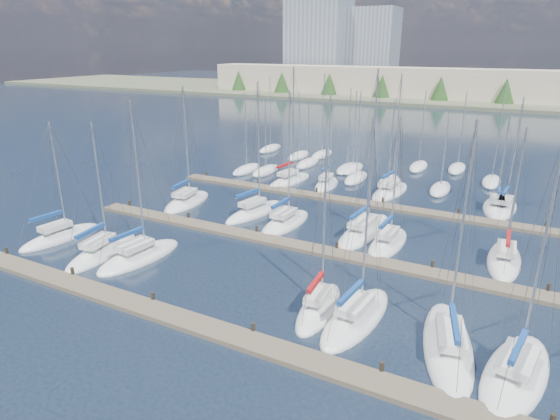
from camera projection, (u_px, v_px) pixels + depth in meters
The scene contains 24 objects.
ground at pixel (408, 152), 78.03m from camera, with size 400.00×400.00×0.00m, color #1D293B.
dock_near at pixel (192, 323), 29.60m from camera, with size 44.00×1.93×1.10m.
dock_mid at pixel (291, 244), 41.28m from camera, with size 44.00×1.93×1.10m.
dock_far at pixel (346, 200), 52.96m from camera, with size 44.00×1.93×1.10m.
sailboat_p at pixel (390, 191), 56.11m from camera, with size 3.79×8.91×14.55m.
sailboat_r at pixel (504, 209), 50.02m from camera, with size 3.03×7.83×12.67m.
sailboat_d at pixel (319, 308), 31.25m from camera, with size 2.78×7.17×11.75m.
sailboat_i at pixel (255, 212), 49.24m from camera, with size 3.96×9.02×14.21m.
sailboat_n at pixel (290, 181), 60.52m from camera, with size 3.75×8.77×15.21m.
sailboat_c at pixel (140, 256), 38.86m from camera, with size 3.89×8.46×13.64m.
sailboat_l at pixel (388, 243), 41.45m from camera, with size 2.84×7.90×11.99m.
sailboat_h at pixel (187, 202), 52.47m from camera, with size 4.11×8.38×13.51m.
sailboat_a at pixel (61, 237), 42.80m from camera, with size 3.26×8.02×11.34m.
sailboat_k at pixel (364, 231), 44.13m from camera, with size 3.66×10.74×15.67m.
sailboat_o at pixel (326, 185), 58.77m from camera, with size 2.94×6.62×12.35m.
sailboat_q at pixel (496, 208), 50.36m from camera, with size 3.16×7.44×10.76m.
sailboat_e at pixel (356, 317), 30.16m from camera, with size 3.55×8.87×13.70m.
sailboat_j at pixel (286, 223), 46.21m from camera, with size 3.16×8.19×13.59m.
sailboat_g at pixel (516, 374), 24.97m from camera, with size 4.42×8.97×14.25m.
sailboat_b at pixel (102, 252), 39.73m from camera, with size 3.95×8.82×11.81m.
sailboat_f at pixel (448, 346), 27.28m from camera, with size 4.94×10.27×13.95m.
sailboat_m at pixel (504, 260), 38.19m from camera, with size 2.82×8.39×11.68m.
distant_boats at pixel (351, 168), 66.30m from camera, with size 36.93×20.75×13.30m.
shoreline at pixel (434, 75), 156.28m from camera, with size 400.00×60.00×38.00m.
Camera 1 is at (16.85, -17.97, 16.76)m, focal length 30.00 mm.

